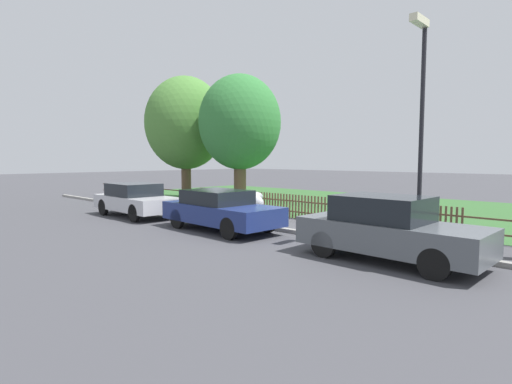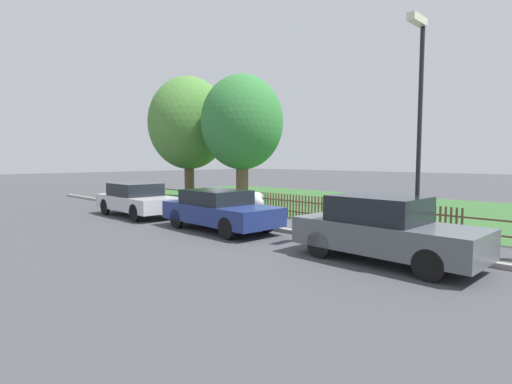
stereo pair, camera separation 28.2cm
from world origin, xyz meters
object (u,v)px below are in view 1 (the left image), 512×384
(parked_car_silver_hatchback, at_px, (136,199))
(parked_car_navy_estate, at_px, (388,229))
(street_lamp, at_px, (421,107))
(parked_car_black_saloon, at_px, (220,209))
(covered_motorcycle, at_px, (247,202))
(tree_behind_motorcycle, at_px, (240,123))
(tree_nearest_kerb, at_px, (186,124))

(parked_car_silver_hatchback, distance_m, parked_car_navy_estate, 10.47)
(street_lamp, bearing_deg, parked_car_silver_hatchback, -169.41)
(parked_car_black_saloon, xyz_separation_m, street_lamp, (5.62, 1.73, 2.92))
(parked_car_navy_estate, distance_m, covered_motorcycle, 7.05)
(parked_car_black_saloon, height_order, street_lamp, street_lamp)
(covered_motorcycle, bearing_deg, street_lamp, -2.39)
(parked_car_navy_estate, relative_size, street_lamp, 0.72)
(tree_behind_motorcycle, bearing_deg, parked_car_silver_hatchback, -91.04)
(parked_car_silver_hatchback, distance_m, street_lamp, 11.01)
(tree_nearest_kerb, height_order, street_lamp, tree_nearest_kerb)
(tree_behind_motorcycle, bearing_deg, covered_motorcycle, -41.44)
(parked_car_navy_estate, relative_size, covered_motorcycle, 2.08)
(covered_motorcycle, distance_m, tree_behind_motorcycle, 5.99)
(street_lamp, bearing_deg, tree_behind_motorcycle, 159.90)
(parked_car_black_saloon, relative_size, tree_nearest_kerb, 0.62)
(parked_car_silver_hatchback, xyz_separation_m, parked_car_black_saloon, (4.82, 0.22, -0.01))
(parked_car_navy_estate, height_order, tree_nearest_kerb, tree_nearest_kerb)
(parked_car_navy_estate, distance_m, tree_behind_motorcycle, 12.21)
(tree_behind_motorcycle, height_order, street_lamp, tree_behind_motorcycle)
(tree_behind_motorcycle, bearing_deg, parked_car_navy_estate, -28.00)
(parked_car_black_saloon, bearing_deg, tree_behind_motorcycle, 132.72)
(street_lamp, bearing_deg, parked_car_black_saloon, -162.88)
(covered_motorcycle, xyz_separation_m, tree_behind_motorcycle, (-3.69, 3.26, 3.41))
(parked_car_silver_hatchback, xyz_separation_m, tree_nearest_kerb, (-4.04, 5.51, 3.60))
(parked_car_silver_hatchback, height_order, parked_car_black_saloon, parked_car_silver_hatchback)
(covered_motorcycle, height_order, tree_behind_motorcycle, tree_behind_motorcycle)
(parked_car_silver_hatchback, relative_size, parked_car_black_saloon, 0.98)
(covered_motorcycle, distance_m, street_lamp, 7.28)
(parked_car_navy_estate, bearing_deg, parked_car_silver_hatchback, -177.44)
(parked_car_black_saloon, relative_size, street_lamp, 0.75)
(parked_car_silver_hatchback, xyz_separation_m, parked_car_navy_estate, (10.47, 0.22, 0.05))
(parked_car_silver_hatchback, bearing_deg, tree_behind_motorcycle, 90.58)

